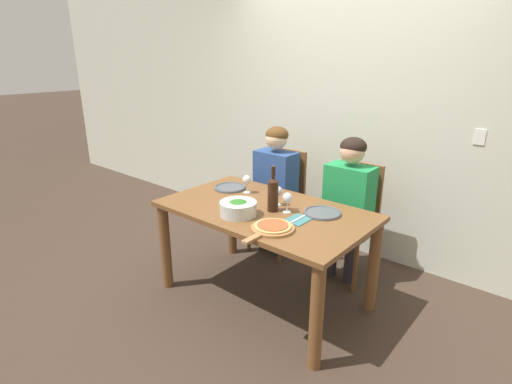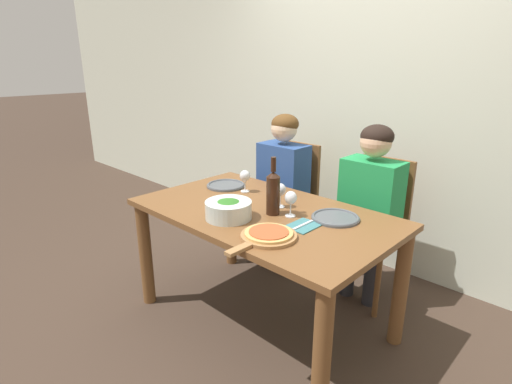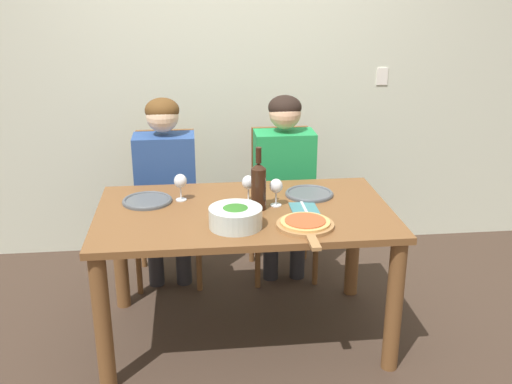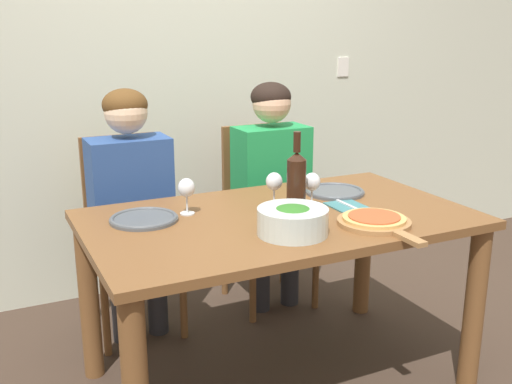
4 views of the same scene
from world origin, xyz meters
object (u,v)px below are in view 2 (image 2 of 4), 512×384
broccoli_bowl (228,209)px  dinner_plate_right (335,218)px  chair_right (375,225)px  person_man (369,199)px  dinner_plate_left (226,185)px  fork_on_napkin (303,226)px  chair_left (290,200)px  wine_bottle (273,192)px  wine_glass_centre (280,191)px  person_woman (282,177)px  wine_glass_left (245,177)px  pizza_on_board (268,235)px  wine_glass_right (291,199)px

broccoli_bowl → dinner_plate_right: (0.45, 0.40, -0.04)m
chair_right → person_man: bearing=-90.0°
dinner_plate_left → fork_on_napkin: bearing=-13.2°
broccoli_bowl → chair_left: bearing=110.0°
wine_bottle → wine_glass_centre: size_ratio=2.24×
dinner_plate_left → chair_left: bearing=82.8°
broccoli_bowl → wine_bottle: bearing=58.0°
dinner_plate_right → fork_on_napkin: dinner_plate_right is taller
dinner_plate_left → dinner_plate_right: bearing=0.8°
wine_bottle → person_woman: bearing=126.7°
person_woman → wine_glass_centre: size_ratio=8.12×
broccoli_bowl → wine_glass_left: wine_glass_left is taller
chair_right → dinner_plate_right: chair_right is taller
person_man → wine_glass_left: 0.84m
dinner_plate_right → person_man: bearing=97.0°
wine_bottle → dinner_plate_right: bearing=30.5°
broccoli_bowl → pizza_on_board: 0.35m
dinner_plate_left → wine_glass_centre: bearing=-5.8°
broccoli_bowl → dinner_plate_left: size_ratio=0.98×
person_man → wine_glass_centre: bearing=-116.7°
dinner_plate_left → pizza_on_board: pizza_on_board is taller
person_man → wine_glass_right: (-0.15, -0.65, 0.12)m
person_woman → dinner_plate_right: (0.82, -0.51, 0.03)m
chair_left → fork_on_napkin: 1.15m
person_man → fork_on_napkin: (-0.01, -0.71, 0.02)m
broccoli_bowl → wine_glass_centre: (0.10, 0.33, 0.05)m
pizza_on_board → broccoli_bowl: bearing=172.0°
wine_glass_left → wine_bottle: bearing=-23.6°
broccoli_bowl → wine_glass_left: (-0.27, 0.40, 0.05)m
wine_glass_left → fork_on_napkin: 0.69m
wine_bottle → fork_on_napkin: wine_bottle is taller
chair_right → wine_glass_left: bearing=-136.3°
person_man → wine_glass_right: size_ratio=8.12×
dinner_plate_left → wine_glass_centre: 0.56m
wine_glass_left → person_woman: bearing=101.5°
pizza_on_board → wine_glass_right: bearing=108.4°
wine_bottle → wine_glass_left: wine_bottle is taller
dinner_plate_right → broccoli_bowl: bearing=-137.9°
wine_glass_centre → fork_on_napkin: (0.28, -0.14, -0.10)m
broccoli_bowl → wine_glass_right: wine_glass_right is taller
wine_bottle → dinner_plate_right: (0.31, 0.18, -0.13)m
wine_glass_right → chair_right: bearing=79.1°
person_woman → person_man: bearing=0.0°
person_woman → dinner_plate_right: bearing=-31.6°
chair_left → person_man: (0.76, -0.12, 0.22)m
wine_bottle → dinner_plate_left: (-0.59, 0.17, -0.13)m
dinner_plate_left → wine_glass_right: 0.71m
person_man → dinner_plate_left: (-0.84, -0.52, 0.03)m
dinner_plate_left → pizza_on_board: bearing=-28.9°
wine_glass_right → wine_glass_centre: same height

